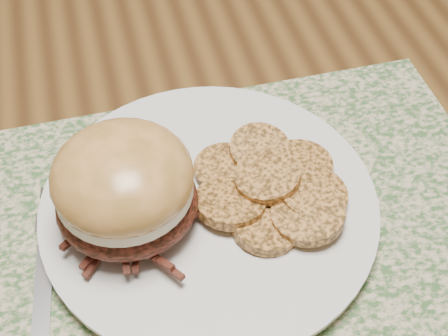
# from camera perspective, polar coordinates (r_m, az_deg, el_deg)

# --- Properties ---
(dining_table) EXTENTS (1.50, 0.90, 0.75)m
(dining_table) POSITION_cam_1_polar(r_m,az_deg,el_deg) (0.73, 10.88, 4.66)
(dining_table) COLOR brown
(dining_table) RESTS_ON ground
(placemat) EXTENTS (0.45, 0.33, 0.00)m
(placemat) POSITION_cam_1_polar(r_m,az_deg,el_deg) (0.51, 1.79, -5.79)
(placemat) COLOR #395F31
(placemat) RESTS_ON dining_table
(dinner_plate) EXTENTS (0.26, 0.26, 0.02)m
(dinner_plate) POSITION_cam_1_polar(r_m,az_deg,el_deg) (0.51, -1.35, -3.56)
(dinner_plate) COLOR silver
(dinner_plate) RESTS_ON placemat
(pork_sandwich) EXTENTS (0.12, 0.12, 0.08)m
(pork_sandwich) POSITION_cam_1_polar(r_m,az_deg,el_deg) (0.47, -9.10, -1.78)
(pork_sandwich) COLOR black
(pork_sandwich) RESTS_ON dinner_plate
(roasted_potatoes) EXTENTS (0.14, 0.15, 0.03)m
(roasted_potatoes) POSITION_cam_1_polar(r_m,az_deg,el_deg) (0.51, 4.52, -1.82)
(roasted_potatoes) COLOR #C17E38
(roasted_potatoes) RESTS_ON dinner_plate
(fork) EXTENTS (0.03, 0.16, 0.00)m
(fork) POSITION_cam_1_polar(r_m,az_deg,el_deg) (0.51, -16.07, -8.61)
(fork) COLOR silver
(fork) RESTS_ON placemat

